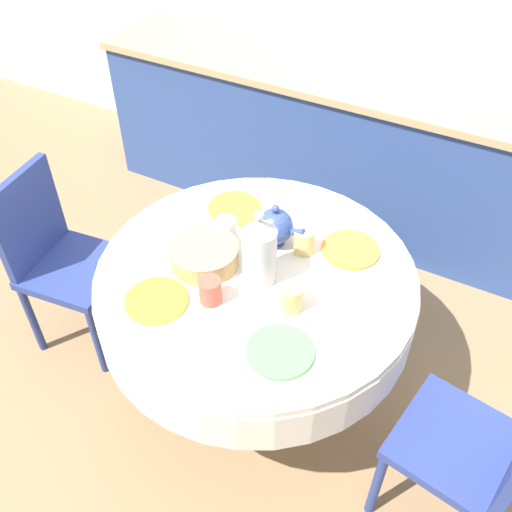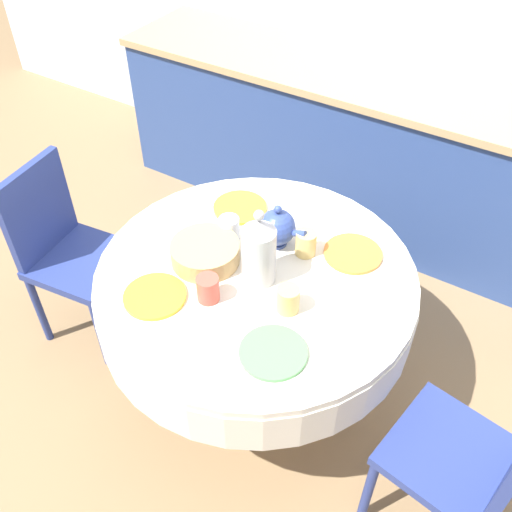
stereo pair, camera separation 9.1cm
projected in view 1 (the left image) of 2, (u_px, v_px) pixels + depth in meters
The scene contains 16 objects.
ground_plane at pixel (256, 385), 2.64m from camera, with size 12.00×12.00×0.00m, color #8E704C.
kitchen_counter at pixel (374, 154), 3.24m from camera, with size 3.24×0.64×0.90m.
dining_table at pixel (256, 295), 2.22m from camera, with size 1.22×1.22×0.74m.
chair_left at pixel (484, 448), 1.87m from camera, with size 0.46×0.46×0.90m.
chair_right at pixel (58, 255), 2.55m from camera, with size 0.45×0.45×0.90m.
plate_near_left at pixel (156, 301), 2.02m from camera, with size 0.23×0.23×0.01m, color yellow.
cup_near_left at pixel (210, 291), 1.99m from camera, with size 0.08×0.08×0.10m, color #CC4C3D.
plate_near_right at pixel (280, 351), 1.85m from camera, with size 0.23×0.23×0.01m, color #5BA85B.
cup_near_right at pixel (291, 298), 1.97m from camera, with size 0.08×0.08×0.10m, color #DBB766.
plate_far_left at pixel (235, 208), 2.40m from camera, with size 0.23×0.23×0.01m, color yellow.
cup_far_left at pixel (226, 230), 2.23m from camera, with size 0.08×0.08×0.10m, color white.
plate_far_right at pixel (351, 250), 2.21m from camera, with size 0.23×0.23×0.01m, color orange.
cup_far_right at pixel (304, 241), 2.18m from camera, with size 0.08×0.08×0.10m, color #DBB766.
coffee_carafe at pixel (259, 250), 2.02m from camera, with size 0.13×0.13×0.32m.
teapot at pixel (275, 227), 2.20m from camera, with size 0.20×0.14×0.19m.
bread_basket at pixel (204, 255), 2.14m from camera, with size 0.26×0.26×0.08m, color tan.
Camera 1 is at (0.72, -1.34, 2.24)m, focal length 40.00 mm.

